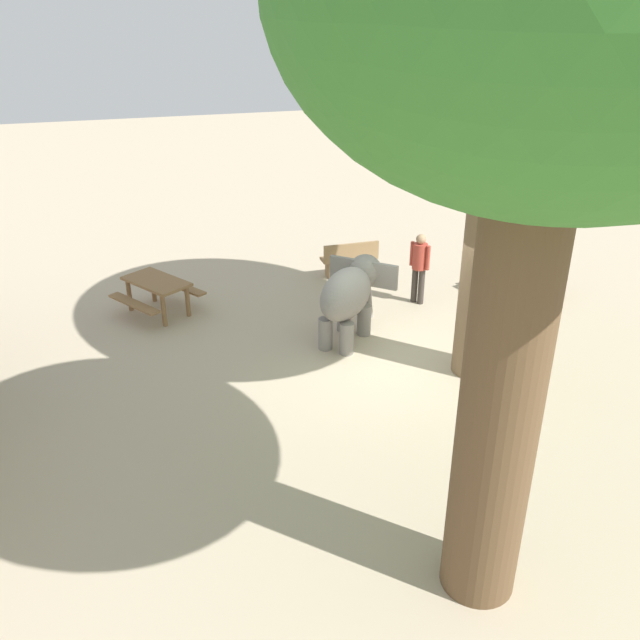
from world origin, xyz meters
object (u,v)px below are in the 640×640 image
object	(u,v)px
elephant	(350,293)
wooden_bench	(350,258)
picnic_table_near	(157,288)
picnic_table_far	(521,269)
shade_tree_secondary	(515,7)
person_handler	(419,263)
feed_bucket	(343,290)
shade_tree_main	(557,4)

from	to	relation	value
elephant	wooden_bench	size ratio (longest dim) A/B	1.48
picnic_table_near	picnic_table_far	distance (m)	8.27
shade_tree_secondary	picnic_table_near	distance (m)	8.81
person_handler	elephant	bearing A→B (deg)	-1.60
elephant	picnic_table_near	distance (m)	4.29
elephant	wooden_bench	distance (m)	3.33
wooden_bench	picnic_table_far	xyz separation A→B (m)	(-2.09, -3.47, 0.12)
feed_bucket	picnic_table_near	bearing A→B (deg)	85.65
person_handler	feed_bucket	xyz separation A→B (m)	(0.78, 1.51, -0.79)
elephant	feed_bucket	world-z (taller)	elephant
shade_tree_main	shade_tree_secondary	bearing A→B (deg)	-27.88
picnic_table_near	feed_bucket	distance (m)	4.18
shade_tree_secondary	person_handler	bearing A→B (deg)	-4.37
shade_tree_secondary	picnic_table_far	xyz separation A→B (m)	(2.96, -2.76, -5.55)
person_handler	feed_bucket	bearing A→B (deg)	-58.78
elephant	shade_tree_main	distance (m)	8.32
person_handler	shade_tree_secondary	world-z (taller)	shade_tree_secondary
picnic_table_near	wooden_bench	bearing A→B (deg)	-112.86
feed_bucket	picnic_table_far	bearing A→B (deg)	-102.74
shade_tree_secondary	feed_bucket	distance (m)	7.24
person_handler	shade_tree_secondary	distance (m)	6.05
shade_tree_main	picnic_table_near	distance (m)	10.79
person_handler	wooden_bench	xyz separation A→B (m)	(1.95, 0.95, -0.48)
shade_tree_secondary	picnic_table_near	xyz separation A→B (m)	(4.19, 5.41, -5.55)
picnic_table_near	feed_bucket	world-z (taller)	picnic_table_near
person_handler	feed_bucket	world-z (taller)	person_handler
picnic_table_far	picnic_table_near	bearing A→B (deg)	-19.84
shade_tree_secondary	picnic_table_near	world-z (taller)	shade_tree_secondary
person_handler	wooden_bench	size ratio (longest dim) A/B	1.16
person_handler	shade_tree_main	distance (m)	9.60
elephant	picnic_table_near	xyz separation A→B (m)	(2.25, 3.64, -0.39)
person_handler	shade_tree_main	xyz separation A→B (m)	(-7.58, 2.61, 5.28)
wooden_bench	feed_bucket	world-z (taller)	wooden_bench
picnic_table_far	feed_bucket	xyz separation A→B (m)	(0.91, 4.03, -0.43)
shade_tree_secondary	picnic_table_far	world-z (taller)	shade_tree_secondary
elephant	picnic_table_near	bearing A→B (deg)	100.25
shade_tree_secondary	picnic_table_near	bearing A→B (deg)	52.25
elephant	shade_tree_secondary	size ratio (longest dim) A/B	0.25
shade_tree_main	feed_bucket	distance (m)	10.39
elephant	feed_bucket	bearing A→B (deg)	27.31
feed_bucket	shade_tree_secondary	bearing A→B (deg)	-161.86
shade_tree_main	feed_bucket	size ratio (longest dim) A/B	22.79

